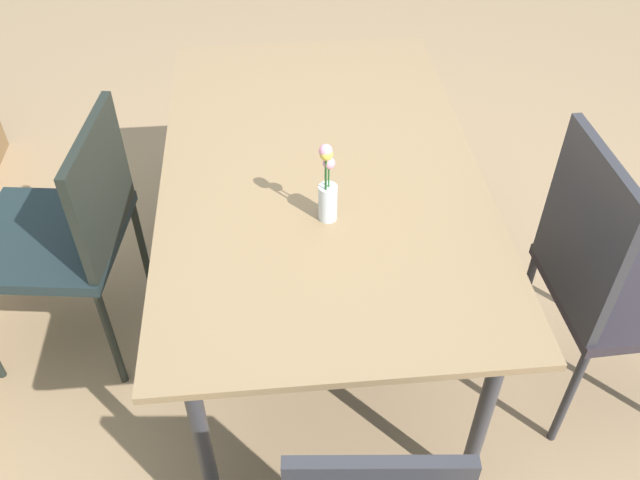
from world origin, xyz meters
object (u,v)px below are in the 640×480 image
dining_table (320,176)px  flower_vase (327,189)px  chair_near_left (606,273)px  chair_far_side (67,226)px

dining_table → flower_vase: size_ratio=6.42×
chair_near_left → chair_far_side: 1.75m
flower_vase → dining_table: bearing=-0.9°
chair_far_side → dining_table: bearing=-84.2°
chair_near_left → flower_vase: size_ratio=3.89×
dining_table → flower_vase: 0.31m
chair_near_left → dining_table: bearing=-116.3°
dining_table → chair_far_side: size_ratio=1.82×
chair_far_side → flower_vase: bearing=-101.6°
dining_table → chair_far_side: bearing=88.1°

